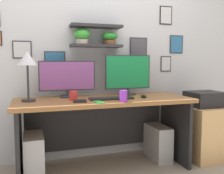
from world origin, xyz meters
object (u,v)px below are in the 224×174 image
at_px(monitor_left, 67,78).
at_px(water_cup, 123,96).
at_px(scissors_tray, 80,101).
at_px(drawer_cabinet, 204,132).
at_px(monitor_right, 128,74).
at_px(computer_tower_left, 34,158).
at_px(cell_phone, 99,102).
at_px(computer_mouse, 143,96).
at_px(desk, 103,117).
at_px(desk_lamp, 27,62).
at_px(printer, 205,99).
at_px(computer_tower_right, 158,142).
at_px(coffee_mug, 74,96).
at_px(keyboard, 111,98).

height_order(monitor_left, water_cup, monitor_left).
bearing_deg(scissors_tray, drawer_cabinet, 4.79).
distance_m(monitor_left, monitor_right, 0.69).
bearing_deg(computer_tower_left, cell_phone, -19.10).
bearing_deg(water_cup, computer_mouse, 34.46).
height_order(desk, desk_lamp, desk_lamp).
xyz_separation_m(printer, computer_tower_left, (-1.90, -0.00, -0.48)).
bearing_deg(computer_tower_left, water_cup, -16.10).
bearing_deg(desk, monitor_right, 25.01).
height_order(monitor_right, computer_tower_right, monitor_right).
height_order(desk_lamp, printer, desk_lamp).
relative_size(water_cup, computer_tower_right, 0.27).
distance_m(desk, monitor_left, 0.56).
bearing_deg(monitor_right, drawer_cabinet, -17.15).
distance_m(monitor_right, cell_phone, 0.70).
bearing_deg(desk_lamp, cell_phone, -23.98).
bearing_deg(cell_phone, computer_tower_left, 153.46).
xyz_separation_m(computer_mouse, cell_phone, (-0.53, -0.17, -0.01)).
xyz_separation_m(computer_mouse, scissors_tray, (-0.69, -0.10, -0.00)).
bearing_deg(computer_tower_left, monitor_right, 14.18).
height_order(monitor_right, coffee_mug, monitor_right).
xyz_separation_m(desk_lamp, printer, (1.94, -0.07, -0.42)).
distance_m(monitor_left, computer_mouse, 0.83).
distance_m(monitor_left, computer_tower_right, 1.27).
relative_size(monitor_left, water_cup, 5.40).
bearing_deg(computer_tower_left, scissors_tray, -16.23).
bearing_deg(desk, keyboard, -70.16).
distance_m(desk, printer, 1.21).
distance_m(coffee_mug, printer, 1.52).
xyz_separation_m(desk, keyboard, (0.05, -0.14, 0.21)).
bearing_deg(computer_tower_right, computer_mouse, -149.05).
height_order(cell_phone, computer_tower_right, cell_phone).
bearing_deg(printer, monitor_left, 170.30).
distance_m(computer_mouse, water_cup, 0.37).
relative_size(cell_phone, scissors_tray, 1.17).
relative_size(computer_mouse, coffee_mug, 1.00).
bearing_deg(keyboard, desk_lamp, 172.19).
relative_size(monitor_right, keyboard, 1.22).
relative_size(monitor_right, drawer_cabinet, 0.88).
bearing_deg(monitor_right, cell_phone, -134.96).
height_order(monitor_right, desk_lamp, desk_lamp).
xyz_separation_m(cell_phone, computer_tower_right, (0.79, 0.33, -0.56)).
distance_m(keyboard, computer_tower_left, 0.93).
xyz_separation_m(cell_phone, coffee_mug, (-0.20, 0.22, 0.04)).
xyz_separation_m(monitor_left, desk_lamp, (-0.40, -0.19, 0.17)).
relative_size(desk_lamp, computer_tower_right, 1.18).
relative_size(coffee_mug, scissors_tray, 0.75).
bearing_deg(desk, coffee_mug, -163.97).
bearing_deg(coffee_mug, computer_tower_right, 6.69).
bearing_deg(water_cup, drawer_cabinet, 12.21).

